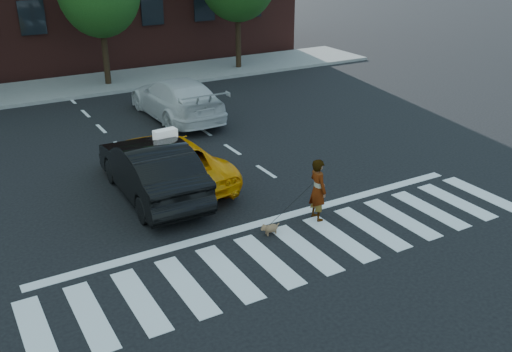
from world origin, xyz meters
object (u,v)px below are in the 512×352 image
Objects in this scene: white_suv at (177,98)px; dog at (270,228)px; black_sedan at (151,169)px; woman at (318,190)px; taxi at (165,162)px.

dog is (-1.75, -9.83, -0.62)m from white_suv.
black_sedan is 0.89× the size of white_suv.
woman reaches higher than dog.
dog is at bearing 96.79° from woman.
taxi is 1.04× the size of black_sedan.
white_suv is 3.33× the size of woman.
woman is (3.12, -3.43, 0.02)m from black_sedan.
woman is 3.19× the size of dog.
white_suv is (2.80, 5.75, 0.09)m from taxi.
black_sedan is 2.98× the size of woman.
black_sedan reaches higher than taxi.
taxi is 4.25m from dog.
black_sedan reaches higher than white_suv.
woman reaches higher than white_suv.
white_suv is 10.63× the size of dog.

